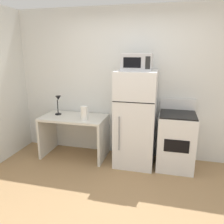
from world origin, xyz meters
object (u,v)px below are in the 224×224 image
object	(u,v)px
oven_range	(176,140)
desk	(74,129)
refrigerator	(136,119)
paper_towel_roll	(84,113)
microwave	(137,62)
desk_lamp	(58,102)

from	to	relation	value
oven_range	desk	bearing A→B (deg)	-179.32
desk	refrigerator	size ratio (longest dim) A/B	0.72
paper_towel_roll	desk	bearing A→B (deg)	149.15
desk	paper_towel_roll	size ratio (longest dim) A/B	4.74
paper_towel_roll	oven_range	size ratio (longest dim) A/B	0.22
paper_towel_roll	refrigerator	size ratio (longest dim) A/B	0.15
microwave	refrigerator	bearing A→B (deg)	90.32
refrigerator	oven_range	bearing A→B (deg)	1.95
desk_lamp	paper_towel_roll	bearing A→B (deg)	-18.96
desk_lamp	oven_range	world-z (taller)	desk_lamp
desk_lamp	refrigerator	distance (m)	1.42
paper_towel_roll	desk_lamp	bearing A→B (deg)	161.04
refrigerator	oven_range	distance (m)	0.74
microwave	paper_towel_roll	bearing A→B (deg)	-171.14
paper_towel_roll	oven_range	xyz separation A→B (m)	(1.51, 0.18, -0.40)
desk_lamp	refrigerator	xyz separation A→B (m)	(1.41, -0.04, -0.20)
oven_range	microwave	bearing A→B (deg)	-176.24
paper_towel_roll	microwave	distance (m)	1.20
desk_lamp	microwave	size ratio (longest dim) A/B	0.77
desk	paper_towel_roll	world-z (taller)	paper_towel_roll
desk_lamp	oven_range	size ratio (longest dim) A/B	0.32
paper_towel_roll	refrigerator	distance (m)	0.86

